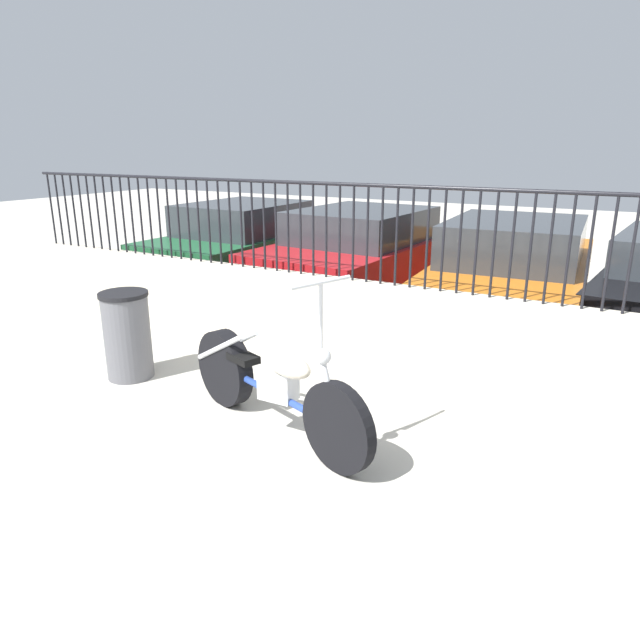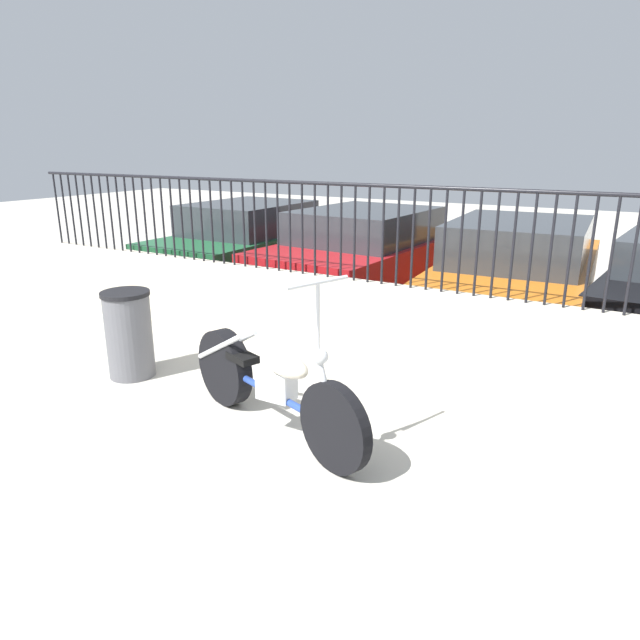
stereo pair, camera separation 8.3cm
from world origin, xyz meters
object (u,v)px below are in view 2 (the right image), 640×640
motorcycle_blue (265,382)px  trash_bin (129,334)px  car_orange (518,270)px  car_red (370,253)px  car_green (254,240)px

motorcycle_blue → trash_bin: size_ratio=2.37×
car_orange → trash_bin: bearing=140.3°
car_red → car_orange: car_red is taller
car_green → car_orange: 4.36m
trash_bin → motorcycle_blue: bearing=-7.1°
trash_bin → car_red: size_ratio=0.21×
car_orange → car_green: bearing=83.6°
motorcycle_blue → car_orange: motorcycle_blue is taller
motorcycle_blue → car_red: (-1.04, 4.11, 0.28)m
car_green → car_red: (2.24, -0.20, 0.02)m
motorcycle_blue → trash_bin: motorcycle_blue is taller
trash_bin → car_orange: size_ratio=0.20×
trash_bin → car_green: bearing=110.2°
trash_bin → car_green: car_green is taller
motorcycle_blue → car_orange: bearing=94.8°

